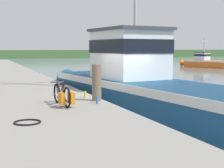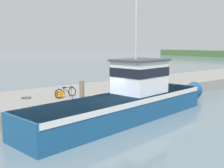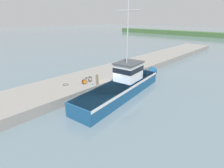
{
  "view_description": "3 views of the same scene",
  "coord_description": "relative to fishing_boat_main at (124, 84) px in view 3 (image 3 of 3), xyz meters",
  "views": [
    {
      "loc": [
        -4.9,
        -11.81,
        2.68
      ],
      "look_at": [
        -0.35,
        -0.01,
        1.33
      ],
      "focal_mm": 55.0,
      "sensor_mm": 36.0,
      "label": 1
    },
    {
      "loc": [
        13.05,
        -10.79,
        4.41
      ],
      "look_at": [
        -0.02,
        -0.17,
        1.98
      ],
      "focal_mm": 45.0,
      "sensor_mm": 36.0,
      "label": 2
    },
    {
      "loc": [
        12.56,
        -13.91,
        8.11
      ],
      "look_at": [
        0.82,
        -1.35,
        1.57
      ],
      "focal_mm": 28.0,
      "sensor_mm": 36.0,
      "label": 3
    }
  ],
  "objects": [
    {
      "name": "water_bottle_by_bike",
      "position": [
        -2.64,
        -1.07,
        -0.07
      ],
      "size": [
        0.08,
        0.08,
        0.23
      ],
      "primitive_type": "cylinder",
      "color": "yellow",
      "rests_on": "dock_pier"
    },
    {
      "name": "fishing_boat_main",
      "position": [
        0.0,
        0.0,
        0.0
      ],
      "size": [
        4.54,
        15.47,
        10.56
      ],
      "rotation": [
        0.0,
        0.0,
        0.13
      ],
      "color": "navy",
      "rests_on": "ground_plane"
    },
    {
      "name": "bicycle_touring",
      "position": [
        -3.69,
        -2.41,
        0.12
      ],
      "size": [
        0.5,
        1.62,
        0.67
      ],
      "rotation": [
        0.0,
        0.0,
        0.07
      ],
      "color": "black",
      "rests_on": "dock_pier"
    },
    {
      "name": "hose_coil",
      "position": [
        -4.98,
        -4.36,
        -0.17
      ],
      "size": [
        0.62,
        0.62,
        0.04
      ],
      "primitive_type": "torus",
      "color": "black",
      "rests_on": "dock_pier"
    },
    {
      "name": "water_bottle_on_curb",
      "position": [
        -2.65,
        -2.39,
        -0.07
      ],
      "size": [
        0.06,
        0.06,
        0.23
      ],
      "primitive_type": "cylinder",
      "color": "blue",
      "rests_on": "dock_pier"
    },
    {
      "name": "dock_pier",
      "position": [
        -5.28,
        -0.37,
        -0.67
      ],
      "size": [
        6.16,
        80.0,
        0.97
      ],
      "primitive_type": "cube",
      "color": "gray",
      "rests_on": "ground_plane"
    },
    {
      "name": "mooring_post",
      "position": [
        -2.46,
        -1.8,
        0.4
      ],
      "size": [
        0.3,
        0.3,
        1.17
      ],
      "primitive_type": "cylinder",
      "color": "#756651",
      "rests_on": "dock_pier"
    },
    {
      "name": "ground_plane",
      "position": [
        -1.04,
        -0.37,
        -1.16
      ],
      "size": [
        320.0,
        320.0,
        0.0
      ],
      "primitive_type": "plane",
      "color": "slate"
    }
  ]
}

